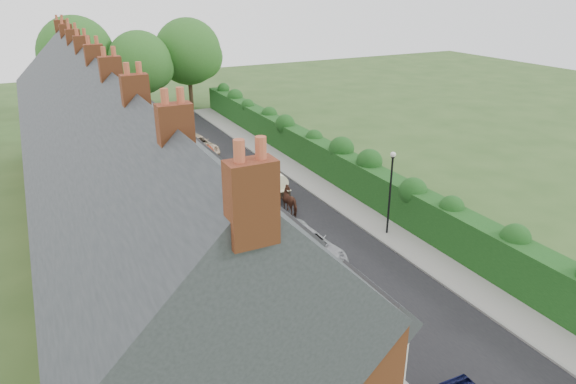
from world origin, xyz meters
The scene contains 23 objects.
ground centered at (0.00, 0.00, 0.00)m, with size 140.00×140.00×0.00m, color #2D4C1E.
road centered at (-0.50, 11.00, 0.01)m, with size 6.00×58.00×0.02m, color black.
pavement_hedge_side centered at (3.60, 11.00, 0.06)m, with size 2.20×58.00×0.12m, color gray.
pavement_house_side centered at (-4.35, 11.00, 0.06)m, with size 1.70×58.00×0.12m, color gray.
kerb_hedge_side centered at (2.55, 11.00, 0.07)m, with size 0.18×58.00×0.13m, color gray.
kerb_house_side centered at (-3.55, 11.00, 0.07)m, with size 0.18×58.00×0.13m, color gray.
hedge centered at (5.40, 11.00, 1.60)m, with size 2.10×58.00×2.85m.
terrace_row centered at (-10.87, 9.98, 4.47)m, with size 9.05×40.50×11.50m.
garden_wall_row centered at (-5.35, 10.00, 0.46)m, with size 0.35×40.35×1.10m.
lamppost centered at (3.40, 4.00, 3.30)m, with size 0.32×0.32×5.16m.
tree_far_left centered at (-2.65, 40.08, 5.71)m, with size 7.14×6.80×9.29m.
tree_far_right centered at (3.39, 42.08, 6.31)m, with size 7.98×7.60×10.31m.
tree_far_back centered at (-8.59, 43.08, 6.62)m, with size 8.40×8.00×10.82m.
car_silver_a centered at (-2.54, -0.60, 0.65)m, with size 1.37×3.94×1.30m, color #B0B0B5.
car_silver_b centered at (-2.39, 3.65, 0.80)m, with size 2.67×5.78×1.61m, color #A9AAB0.
car_white centered at (-2.97, 7.04, 0.67)m, with size 1.88×4.62×1.34m, color silver.
car_green centered at (-2.77, 13.40, 0.75)m, with size 1.76×4.38×1.49m, color #0F3319.
car_red centered at (-2.41, 20.98, 0.74)m, with size 1.56×4.47×1.47m, color maroon.
car_beige centered at (-2.07, 24.07, 0.79)m, with size 2.63×5.70×1.58m, color #CEB394.
car_grey centered at (-2.00, 30.59, 0.78)m, with size 2.18×5.36×1.56m, color #53555A.
car_black centered at (-2.35, 35.51, 0.77)m, with size 1.83×4.54×1.55m, color black.
horse centered at (-0.24, 9.39, 0.83)m, with size 0.89×1.96×1.66m, color #49271A.
horse_cart centered at (-0.24, 11.51, 1.15)m, with size 1.27×2.80×2.02m.
Camera 1 is at (-14.19, -17.75, 13.94)m, focal length 32.00 mm.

